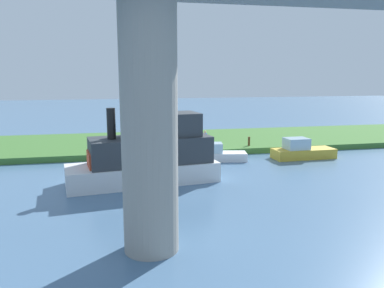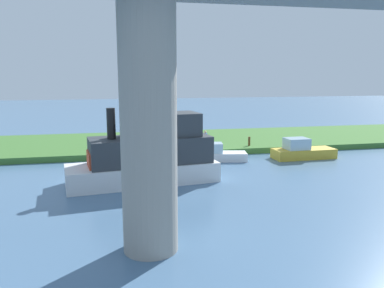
# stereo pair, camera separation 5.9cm
# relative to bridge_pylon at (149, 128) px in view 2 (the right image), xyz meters

# --- Properties ---
(ground_plane) EXTENTS (160.00, 160.00, 0.00)m
(ground_plane) POSITION_rel_bridge_pylon_xyz_m (-5.02, -16.74, -4.86)
(ground_plane) COLOR #4C7093
(grassy_bank) EXTENTS (80.00, 12.00, 0.50)m
(grassy_bank) POSITION_rel_bridge_pylon_xyz_m (-5.02, -22.74, -4.61)
(grassy_bank) COLOR #427533
(grassy_bank) RESTS_ON ground
(bridge_pylon) EXTENTS (2.13, 2.13, 9.71)m
(bridge_pylon) POSITION_rel_bridge_pylon_xyz_m (0.00, 0.00, 0.00)
(bridge_pylon) COLOR #9E998E
(bridge_pylon) RESTS_ON ground
(person_on_bank) EXTENTS (0.51, 0.51, 1.39)m
(person_on_bank) POSITION_rel_bridge_pylon_xyz_m (-6.80, -18.58, -3.65)
(person_on_bank) COLOR #2D334C
(person_on_bank) RESTS_ON grassy_bank
(mooring_post) EXTENTS (0.20, 0.20, 0.80)m
(mooring_post) POSITION_rel_bridge_pylon_xyz_m (-10.72, -17.98, -3.95)
(mooring_post) COLOR brown
(mooring_post) RESTS_ON grassy_bank
(motorboat_white) EXTENTS (9.76, 4.37, 4.82)m
(motorboat_white) POSITION_rel_bridge_pylon_xyz_m (-0.84, -9.71, -3.07)
(motorboat_white) COLOR white
(motorboat_white) RESTS_ON ground
(houseboat_blue) EXTENTS (4.49, 2.28, 1.43)m
(houseboat_blue) POSITION_rel_bridge_pylon_xyz_m (-6.92, -14.85, -4.35)
(houseboat_blue) COLOR white
(houseboat_blue) RESTS_ON ground
(pontoon_yellow) EXTENTS (5.16, 1.95, 1.70)m
(pontoon_yellow) POSITION_rel_bridge_pylon_xyz_m (-13.91, -14.23, -4.25)
(pontoon_yellow) COLOR gold
(pontoon_yellow) RESTS_ON ground
(riverboat_paddlewheel) EXTENTS (5.37, 3.09, 1.69)m
(riverboat_paddlewheel) POSITION_rel_bridge_pylon_xyz_m (-0.15, -14.56, -4.25)
(riverboat_paddlewheel) COLOR gold
(riverboat_paddlewheel) RESTS_ON ground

